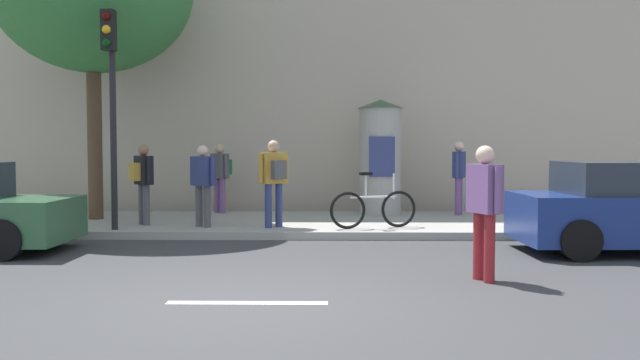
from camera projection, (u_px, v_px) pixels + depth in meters
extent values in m
plane|color=#38383A|center=(247.00, 303.00, 7.53)|extent=(80.00, 80.00, 0.00)
cube|color=#9E9B93|center=(287.00, 224.00, 14.52)|extent=(36.00, 4.00, 0.15)
cube|color=silver|center=(247.00, 303.00, 7.53)|extent=(1.80, 0.16, 0.01)
cube|color=#B7A893|center=(298.00, 63.00, 19.31)|extent=(36.00, 5.00, 8.22)
cylinder|color=black|center=(113.00, 141.00, 12.83)|extent=(0.12, 0.12, 3.36)
cube|color=black|center=(109.00, 30.00, 12.55)|extent=(0.24, 0.24, 0.75)
sphere|color=#390605|center=(106.00, 16.00, 12.40)|extent=(0.16, 0.16, 0.16)
sphere|color=#F2A519|center=(106.00, 29.00, 12.42)|extent=(0.16, 0.16, 0.16)
sphere|color=#07330F|center=(107.00, 43.00, 12.43)|extent=(0.16, 0.16, 0.16)
cylinder|color=#9E9B93|center=(380.00, 162.00, 15.60)|extent=(0.96, 0.96, 2.46)
cone|color=#334C33|center=(380.00, 104.00, 15.53)|extent=(1.06, 1.06, 0.20)
cube|color=navy|center=(382.00, 157.00, 15.10)|extent=(0.58, 0.02, 0.90)
cylinder|color=#4C3826|center=(95.00, 146.00, 14.70)|extent=(0.31, 0.31, 3.18)
cylinder|color=maroon|center=(489.00, 248.00, 8.63)|extent=(0.14, 0.14, 0.89)
cylinder|color=maroon|center=(478.00, 246.00, 8.86)|extent=(0.14, 0.14, 0.89)
cube|color=#724C84|center=(485.00, 189.00, 8.71)|extent=(0.40, 0.55, 0.63)
cylinder|color=#724C84|center=(498.00, 190.00, 8.43)|extent=(0.09, 0.09, 0.60)
cylinder|color=#724C84|center=(472.00, 187.00, 8.98)|extent=(0.09, 0.09, 0.60)
sphere|color=beige|center=(485.00, 155.00, 8.68)|extent=(0.24, 0.24, 0.24)
cylinder|color=#724C84|center=(459.00, 196.00, 15.74)|extent=(0.14, 0.14, 0.86)
cylinder|color=#724C84|center=(458.00, 197.00, 15.53)|extent=(0.14, 0.14, 0.86)
cube|color=navy|center=(459.00, 165.00, 15.60)|extent=(0.38, 0.50, 0.61)
cylinder|color=navy|center=(461.00, 164.00, 15.85)|extent=(0.09, 0.09, 0.58)
cylinder|color=navy|center=(457.00, 165.00, 15.35)|extent=(0.09, 0.09, 0.58)
sphere|color=beige|center=(459.00, 146.00, 15.58)|extent=(0.23, 0.23, 0.23)
cylinder|color=#4C4C51|center=(207.00, 207.00, 13.24)|extent=(0.14, 0.14, 0.81)
cylinder|color=#4C4C51|center=(199.00, 206.00, 13.39)|extent=(0.14, 0.14, 0.81)
cube|color=navy|center=(203.00, 171.00, 13.28)|extent=(0.52, 0.48, 0.58)
cylinder|color=navy|center=(213.00, 171.00, 13.10)|extent=(0.09, 0.09, 0.55)
cylinder|color=navy|center=(193.00, 171.00, 13.46)|extent=(0.09, 0.09, 0.55)
sphere|color=beige|center=(203.00, 151.00, 13.26)|extent=(0.22, 0.22, 0.22)
cylinder|color=navy|center=(279.00, 205.00, 13.32)|extent=(0.14, 0.14, 0.86)
cylinder|color=navy|center=(268.00, 206.00, 13.17)|extent=(0.14, 0.14, 0.86)
cube|color=#B78C33|center=(274.00, 168.00, 13.20)|extent=(0.54, 0.49, 0.61)
cylinder|color=#B78C33|center=(286.00, 168.00, 13.38)|extent=(0.09, 0.09, 0.58)
cylinder|color=#B78C33|center=(261.00, 168.00, 13.03)|extent=(0.09, 0.09, 0.58)
sphere|color=tan|center=(273.00, 146.00, 13.18)|extent=(0.23, 0.23, 0.23)
cube|color=#4C4C51|center=(279.00, 170.00, 13.06)|extent=(0.32, 0.30, 0.36)
cylinder|color=#724C84|center=(223.00, 196.00, 16.03)|extent=(0.14, 0.14, 0.83)
cylinder|color=#724C84|center=(217.00, 195.00, 16.20)|extent=(0.14, 0.14, 0.83)
cube|color=#4C4C51|center=(220.00, 166.00, 16.08)|extent=(0.48, 0.49, 0.59)
cylinder|color=#4C4C51|center=(226.00, 166.00, 15.88)|extent=(0.09, 0.09, 0.56)
cylinder|color=#4C4C51|center=(213.00, 165.00, 16.28)|extent=(0.09, 0.09, 0.56)
sphere|color=tan|center=(220.00, 149.00, 16.06)|extent=(0.22, 0.22, 0.22)
cube|color=#1E5938|center=(226.00, 167.00, 16.20)|extent=(0.31, 0.31, 0.36)
cylinder|color=#4C4C51|center=(142.00, 204.00, 13.75)|extent=(0.14, 0.14, 0.82)
cylinder|color=#4C4C51|center=(146.00, 205.00, 13.57)|extent=(0.14, 0.14, 0.82)
cube|color=black|center=(144.00, 170.00, 13.63)|extent=(0.46, 0.49, 0.58)
cylinder|color=black|center=(138.00, 170.00, 13.84)|extent=(0.09, 0.09, 0.55)
cylinder|color=black|center=(149.00, 171.00, 13.42)|extent=(0.09, 0.09, 0.55)
sphere|color=#8C664C|center=(143.00, 150.00, 13.61)|extent=(0.22, 0.22, 0.22)
cube|color=#B78C33|center=(135.00, 172.00, 13.52)|extent=(0.30, 0.32, 0.36)
torus|color=black|center=(348.00, 210.00, 12.97)|extent=(0.71, 0.27, 0.72)
torus|color=black|center=(399.00, 209.00, 13.26)|extent=(0.71, 0.27, 0.72)
cylinder|color=silver|center=(373.00, 197.00, 13.10)|extent=(0.92, 0.31, 0.04)
cylinder|color=silver|center=(366.00, 187.00, 13.05)|extent=(0.04, 0.04, 0.45)
cylinder|color=silver|center=(394.00, 186.00, 13.21)|extent=(0.04, 0.04, 0.50)
cube|color=black|center=(366.00, 174.00, 13.04)|extent=(0.26, 0.17, 0.06)
cylinder|color=black|center=(3.00, 240.00, 10.29)|extent=(0.64, 0.22, 0.64)
cylinder|color=black|center=(49.00, 227.00, 11.92)|extent=(0.64, 0.22, 0.64)
cylinder|color=black|center=(580.00, 240.00, 10.24)|extent=(0.65, 0.24, 0.64)
cylinder|color=black|center=(542.00, 227.00, 11.89)|extent=(0.65, 0.24, 0.64)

